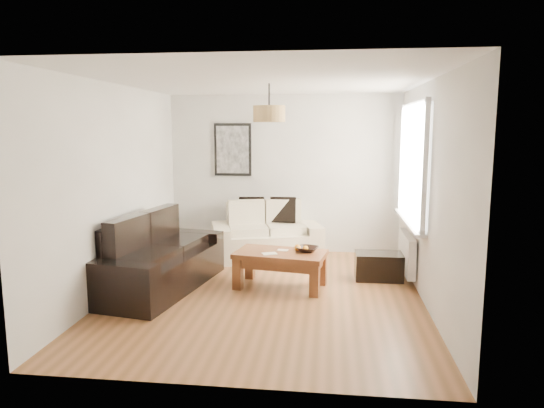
# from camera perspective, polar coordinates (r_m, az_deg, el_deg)

# --- Properties ---
(floor) EXTENTS (4.50, 4.50, 0.00)m
(floor) POSITION_cam_1_polar(r_m,az_deg,el_deg) (6.25, -0.66, -10.40)
(floor) COLOR brown
(floor) RESTS_ON ground
(ceiling) EXTENTS (3.80, 4.50, 0.00)m
(ceiling) POSITION_cam_1_polar(r_m,az_deg,el_deg) (5.93, -0.71, 14.06)
(ceiling) COLOR white
(ceiling) RESTS_ON floor
(wall_back) EXTENTS (3.80, 0.04, 2.60)m
(wall_back) POSITION_cam_1_polar(r_m,az_deg,el_deg) (8.18, 1.37, 3.49)
(wall_back) COLOR silver
(wall_back) RESTS_ON floor
(wall_front) EXTENTS (3.80, 0.04, 2.60)m
(wall_front) POSITION_cam_1_polar(r_m,az_deg,el_deg) (3.76, -5.15, -2.83)
(wall_front) COLOR silver
(wall_front) RESTS_ON floor
(wall_left) EXTENTS (0.04, 4.50, 2.60)m
(wall_left) POSITION_cam_1_polar(r_m,az_deg,el_deg) (6.48, -17.60, 1.68)
(wall_left) COLOR silver
(wall_left) RESTS_ON floor
(wall_right) EXTENTS (0.04, 4.50, 2.60)m
(wall_right) POSITION_cam_1_polar(r_m,az_deg,el_deg) (6.01, 17.59, 1.16)
(wall_right) COLOR silver
(wall_right) RESTS_ON floor
(window_bay) EXTENTS (0.14, 1.90, 1.60)m
(window_bay) POSITION_cam_1_polar(r_m,az_deg,el_deg) (6.76, 16.12, 4.58)
(window_bay) COLOR white
(window_bay) RESTS_ON wall_right
(radiator) EXTENTS (0.10, 0.90, 0.52)m
(radiator) POSITION_cam_1_polar(r_m,az_deg,el_deg) (6.94, 15.37, -5.49)
(radiator) COLOR white
(radiator) RESTS_ON wall_right
(poster) EXTENTS (0.62, 0.04, 0.87)m
(poster) POSITION_cam_1_polar(r_m,az_deg,el_deg) (8.24, -4.57, 6.29)
(poster) COLOR black
(poster) RESTS_ON wall_back
(pendant_shade) EXTENTS (0.40, 0.40, 0.20)m
(pendant_shade) POSITION_cam_1_polar(r_m,az_deg,el_deg) (6.20, -0.33, 10.41)
(pendant_shade) COLOR tan
(pendant_shade) RESTS_ON ceiling
(loveseat_cream) EXTENTS (1.89, 1.37, 0.84)m
(loveseat_cream) POSITION_cam_1_polar(r_m,az_deg,el_deg) (7.87, -0.67, -3.19)
(loveseat_cream) COLOR beige
(loveseat_cream) RESTS_ON floor
(sofa_leather) EXTENTS (1.34, 2.20, 0.89)m
(sofa_leather) POSITION_cam_1_polar(r_m,az_deg,el_deg) (6.53, -13.16, -5.72)
(sofa_leather) COLOR black
(sofa_leather) RESTS_ON floor
(coffee_table) EXTENTS (1.24, 0.81, 0.47)m
(coffee_table) POSITION_cam_1_polar(r_m,az_deg,el_deg) (6.45, 0.99, -7.59)
(coffee_table) COLOR brown
(coffee_table) RESTS_ON floor
(ottoman) EXTENTS (0.64, 0.42, 0.36)m
(ottoman) POSITION_cam_1_polar(r_m,az_deg,el_deg) (6.95, 12.25, -7.05)
(ottoman) COLOR black
(ottoman) RESTS_ON floor
(cushion_left) EXTENTS (0.42, 0.17, 0.41)m
(cushion_left) POSITION_cam_1_polar(r_m,az_deg,el_deg) (8.05, -2.38, -0.65)
(cushion_left) COLOR black
(cushion_left) RESTS_ON loveseat_cream
(cushion_right) EXTENTS (0.42, 0.13, 0.42)m
(cushion_right) POSITION_cam_1_polar(r_m,az_deg,el_deg) (7.98, 1.28, -0.70)
(cushion_right) COLOR black
(cushion_right) RESTS_ON loveseat_cream
(fruit_bowl) EXTENTS (0.34, 0.34, 0.07)m
(fruit_bowl) POSITION_cam_1_polar(r_m,az_deg,el_deg) (6.40, 4.13, -5.25)
(fruit_bowl) COLOR black
(fruit_bowl) RESTS_ON coffee_table
(orange_a) EXTENTS (0.08, 0.08, 0.07)m
(orange_a) POSITION_cam_1_polar(r_m,az_deg,el_deg) (6.41, 3.85, -5.16)
(orange_a) COLOR #FF9D15
(orange_a) RESTS_ON fruit_bowl
(orange_b) EXTENTS (0.08, 0.08, 0.07)m
(orange_b) POSITION_cam_1_polar(r_m,az_deg,el_deg) (6.42, 3.93, -5.16)
(orange_b) COLOR orange
(orange_b) RESTS_ON fruit_bowl
(orange_c) EXTENTS (0.11, 0.11, 0.09)m
(orange_c) POSITION_cam_1_polar(r_m,az_deg,el_deg) (6.45, 2.98, -5.07)
(orange_c) COLOR orange
(orange_c) RESTS_ON fruit_bowl
(papers) EXTENTS (0.22, 0.19, 0.01)m
(papers) POSITION_cam_1_polar(r_m,az_deg,el_deg) (6.29, -0.28, -5.77)
(papers) COLOR white
(papers) RESTS_ON coffee_table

